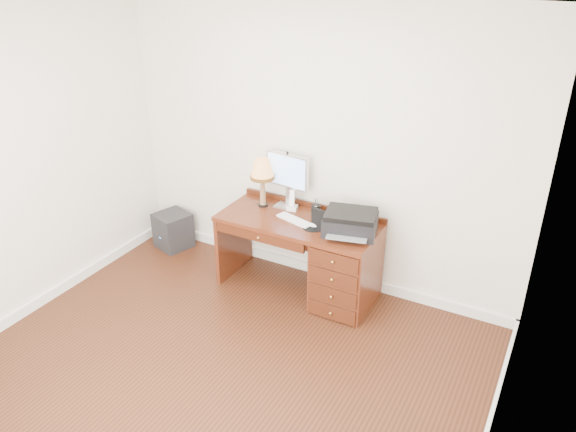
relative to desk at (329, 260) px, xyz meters
The scene contains 12 objects.
ground 1.50m from the desk, 102.93° to the right, with size 4.00×4.00×0.00m, color black.
room_shell 0.91m from the desk, 112.63° to the right, with size 4.00×4.00×4.00m.
desk is the anchor object (origin of this frame).
monitor 0.91m from the desk, 158.58° to the left, with size 0.46×0.17×0.53m.
keyboard 0.49m from the desk, behind, with size 0.38×0.11×0.01m, color white.
mouse_pad 0.38m from the desk, 154.05° to the right, with size 0.20×0.20×0.04m.
printer 0.48m from the desk, ahead, with size 0.53×0.45×0.20m.
leg_lamp 1.04m from the desk, behind, with size 0.23×0.23×0.48m.
phone 0.64m from the desk, 161.01° to the left, with size 0.11×0.11×0.20m.
pen_cup 0.48m from the desk, 144.86° to the left, with size 0.09×0.09×0.11m, color black.
chair 0.18m from the desk, 14.62° to the left, with size 0.55×0.55×0.94m.
equipment_box 1.94m from the desk, behind, with size 0.34×0.34×0.39m, color black.
Camera 1 is at (2.11, -2.72, 3.08)m, focal length 35.00 mm.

